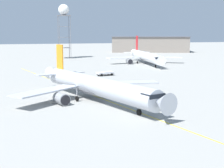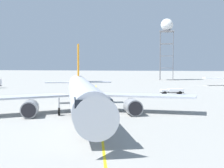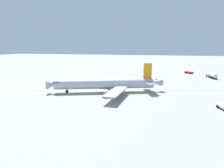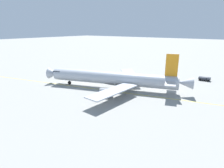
# 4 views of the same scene
# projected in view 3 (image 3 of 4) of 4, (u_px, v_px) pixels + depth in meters

# --- Properties ---
(ground_plane) EXTENTS (600.00, 600.00, 0.00)m
(ground_plane) POSITION_uv_depth(u_px,v_px,m) (119.00, 92.00, 69.76)
(ground_plane) COLOR gray
(airliner_main) EXTENTS (42.48, 32.84, 10.91)m
(airliner_main) POSITION_uv_depth(u_px,v_px,m) (106.00, 84.00, 69.03)
(airliner_main) COLOR #B2B7C1
(airliner_main) RESTS_ON ground_plane
(ops_pickup_truck) EXTENTS (5.35, 4.46, 1.41)m
(ops_pickup_truck) POSITION_uv_depth(u_px,v_px,m) (189.00, 72.00, 116.18)
(ops_pickup_truck) COLOR #232326
(ops_pickup_truck) RESTS_ON ground_plane
(baggage_truck_truck) EXTENTS (3.71, 2.16, 1.22)m
(baggage_truck_truck) POSITION_uv_depth(u_px,v_px,m) (159.00, 80.00, 89.26)
(baggage_truck_truck) COLOR #232326
(baggage_truck_truck) RESTS_ON ground_plane
(fuel_tanker_truck) EXTENTS (3.83, 9.74, 2.87)m
(fuel_tanker_truck) POSITION_uv_depth(u_px,v_px,m) (212.00, 75.00, 99.61)
(fuel_tanker_truck) COLOR #232326
(fuel_tanker_truck) RESTS_ON ground_plane
(taxiway_centreline) EXTENTS (130.61, 32.78, 0.01)m
(taxiway_centreline) POSITION_uv_depth(u_px,v_px,m) (107.00, 94.00, 67.33)
(taxiway_centreline) COLOR yellow
(taxiway_centreline) RESTS_ON ground_plane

